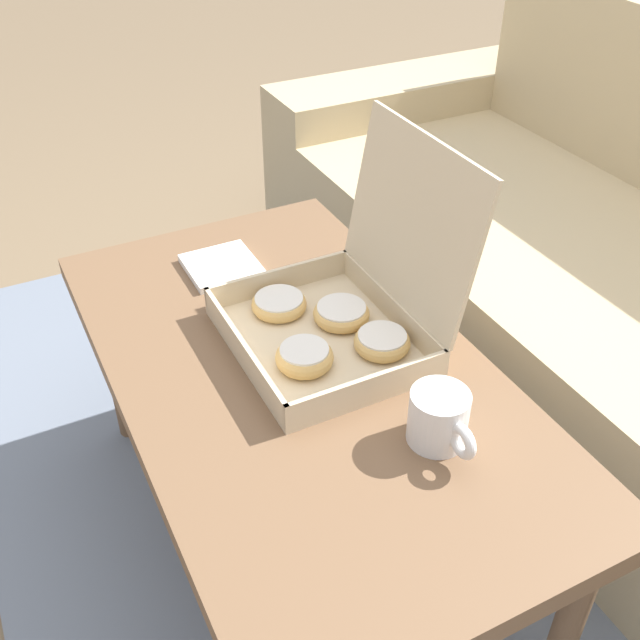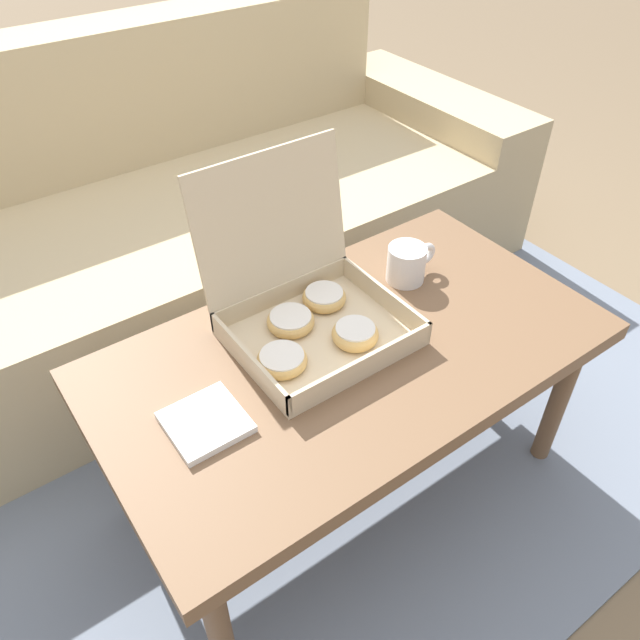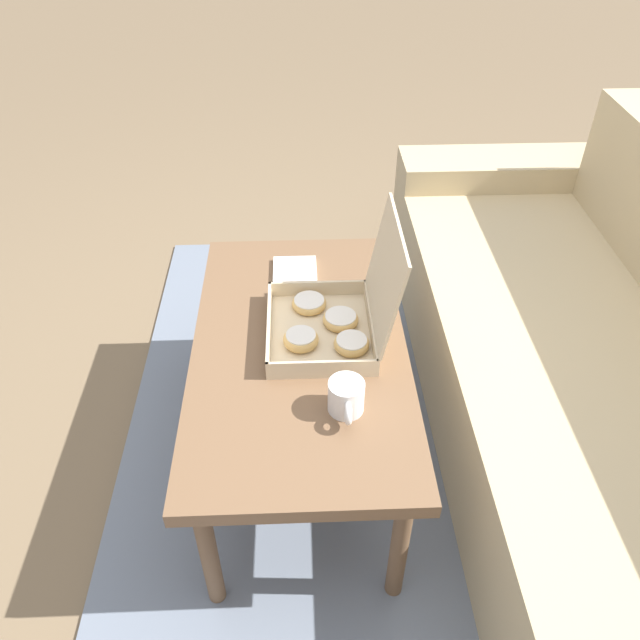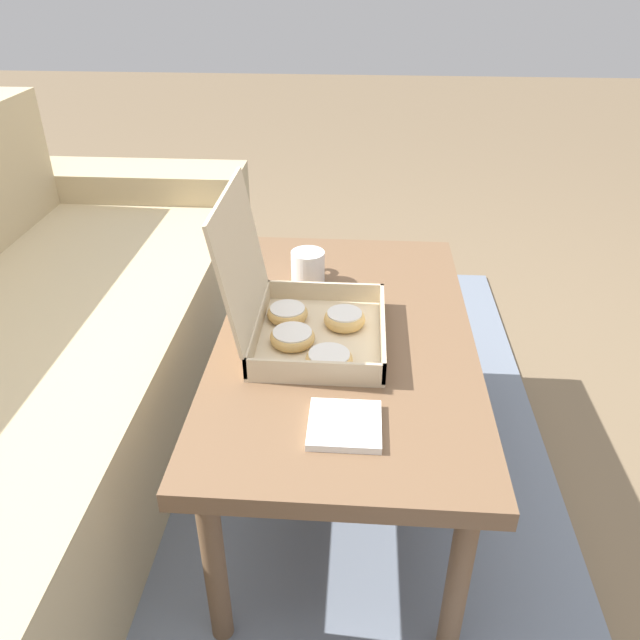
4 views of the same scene
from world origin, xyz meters
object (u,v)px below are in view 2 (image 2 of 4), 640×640
coffee_table (351,364)px  coffee_mug (407,263)px  pastry_box (307,306)px  couch (171,229)px

coffee_table → coffee_mug: size_ratio=8.05×
pastry_box → coffee_mug: size_ratio=2.66×
pastry_box → coffee_table: bearing=-68.0°
couch → pastry_box: couch is taller
couch → pastry_box: (-0.04, -0.80, 0.25)m
coffee_table → couch: bearing=90.0°
pastry_box → coffee_mug: bearing=1.6°
coffee_mug → coffee_table: bearing=-155.9°
coffee_mug → pastry_box: bearing=-178.4°
pastry_box → couch: bearing=87.1°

